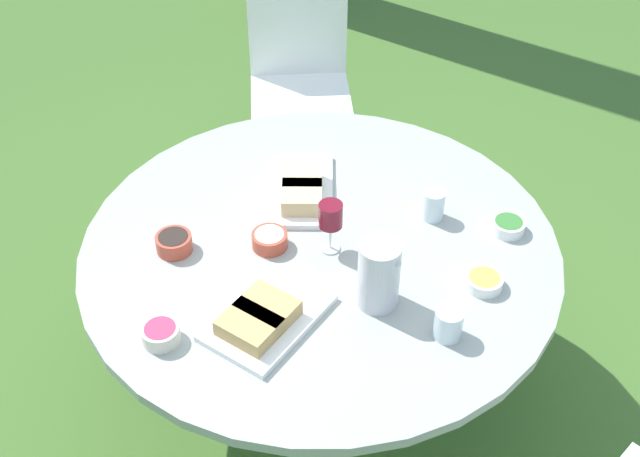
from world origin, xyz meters
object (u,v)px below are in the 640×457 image
object	(u,v)px
water_pitcher	(379,274)
wine_glass	(330,217)
dining_table	(320,261)
chair_near_right	(299,74)

from	to	relation	value
water_pitcher	wine_glass	world-z (taller)	water_pitcher
dining_table	chair_near_right	distance (m)	1.33
chair_near_right	wine_glass	xyz separation A→B (m)	(0.95, -0.97, 0.31)
chair_near_right	dining_table	bearing A→B (deg)	-46.73
dining_table	wine_glass	size ratio (longest dim) A/B	8.47
chair_near_right	water_pitcher	world-z (taller)	water_pitcher
dining_table	wine_glass	xyz separation A→B (m)	(0.04, -0.00, 0.21)
chair_near_right	wine_glass	size ratio (longest dim) A/B	5.10
dining_table	wine_glass	distance (m)	0.21
dining_table	chair_near_right	size ratio (longest dim) A/B	1.66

